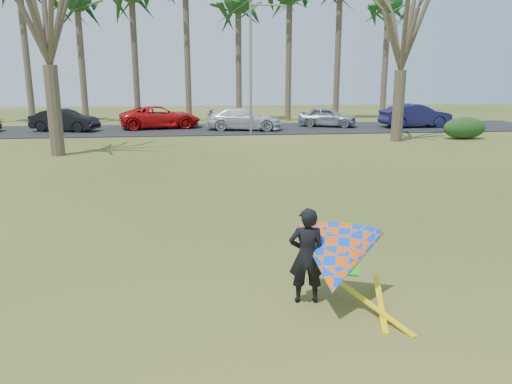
{
  "coord_description": "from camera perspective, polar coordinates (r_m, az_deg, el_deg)",
  "views": [
    {
      "loc": [
        -1.34,
        -9.49,
        3.9
      ],
      "look_at": [
        0.0,
        2.0,
        1.1
      ],
      "focal_mm": 35.0,
      "sensor_mm": 36.0,
      "label": 1
    }
  ],
  "objects": [
    {
      "name": "kite_flyer",
      "position": [
        8.51,
        8.81,
        -7.6
      ],
      "size": [
        2.13,
        2.39,
        2.02
      ],
      "color": "black",
      "rests_on": "ground"
    },
    {
      "name": "palm_6",
      "position": [
        40.97,
        -2.06,
        20.98
      ],
      "size": [
        4.84,
        4.84,
        10.84
      ],
      "color": "#483B2B",
      "rests_on": "ground"
    },
    {
      "name": "car_3",
      "position": [
        33.93,
        -1.36,
        8.35
      ],
      "size": [
        5.36,
        3.0,
        1.47
      ],
      "primitive_type": "imported",
      "rotation": [
        0.0,
        0.0,
        1.37
      ],
      "color": "silver",
      "rests_on": "parking_strip"
    },
    {
      "name": "car_5",
      "position": [
        37.42,
        17.77,
        8.33
      ],
      "size": [
        5.03,
        1.98,
        1.63
      ],
      "primitive_type": "imported",
      "rotation": [
        0.0,
        0.0,
        1.62
      ],
      "color": "#171745",
      "rests_on": "parking_strip"
    },
    {
      "name": "car_1",
      "position": [
        35.48,
        -21.03,
        7.66
      ],
      "size": [
        4.6,
        2.57,
        1.44
      ],
      "primitive_type": "imported",
      "rotation": [
        0.0,
        0.0,
        1.31
      ],
      "color": "black",
      "rests_on": "parking_strip"
    },
    {
      "name": "hedge_near",
      "position": [
        32.18,
        22.71,
        6.76
      ],
      "size": [
        2.59,
        1.17,
        1.3
      ],
      "primitive_type": "ellipsoid",
      "color": "#173814",
      "rests_on": "ground"
    },
    {
      "name": "bare_tree_right",
      "position": [
        29.86,
        16.55,
        18.2
      ],
      "size": [
        6.27,
        6.27,
        9.21
      ],
      "color": "#4A3A2C",
      "rests_on": "ground"
    },
    {
      "name": "parking_strip",
      "position": [
        34.73,
        -4.43,
        7.17
      ],
      "size": [
        46.0,
        7.0,
        0.06
      ],
      "primitive_type": "cube",
      "color": "black",
      "rests_on": "ground"
    },
    {
      "name": "ground",
      "position": [
        10.35,
        1.3,
        -8.54
      ],
      "size": [
        100.0,
        100.0,
        0.0
      ],
      "primitive_type": "plane",
      "color": "#254A10",
      "rests_on": "ground"
    },
    {
      "name": "bare_tree_left",
      "position": [
        25.56,
        -23.08,
        19.36
      ],
      "size": [
        6.6,
        6.6,
        9.7
      ],
      "color": "#46362A",
      "rests_on": "ground"
    },
    {
      "name": "car_4",
      "position": [
        36.36,
        8.17,
        8.51
      ],
      "size": [
        4.39,
        3.1,
        1.39
      ],
      "primitive_type": "imported",
      "rotation": [
        0.0,
        0.0,
        1.17
      ],
      "color": "gray",
      "rests_on": "parking_strip"
    },
    {
      "name": "car_2",
      "position": [
        35.56,
        -10.89,
        8.4
      ],
      "size": [
        5.87,
        3.51,
        1.53
      ],
      "primitive_type": "imported",
      "rotation": [
        0.0,
        0.0,
        1.76
      ],
      "color": "red",
      "rests_on": "parking_strip"
    },
    {
      "name": "palm_9",
      "position": [
        43.62,
        14.92,
        20.11
      ],
      "size": [
        4.84,
        4.84,
        10.84
      ],
      "color": "brown",
      "rests_on": "ground"
    },
    {
      "name": "streetlight",
      "position": [
        31.69,
        -0.32,
        14.63
      ],
      "size": [
        2.28,
        0.18,
        8.0
      ],
      "color": "gray",
      "rests_on": "ground"
    }
  ]
}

